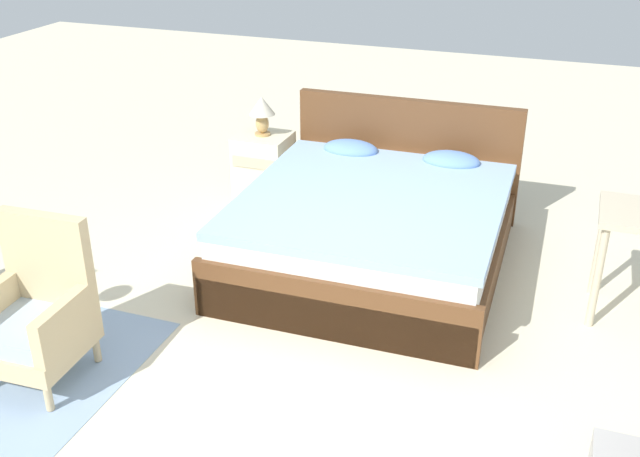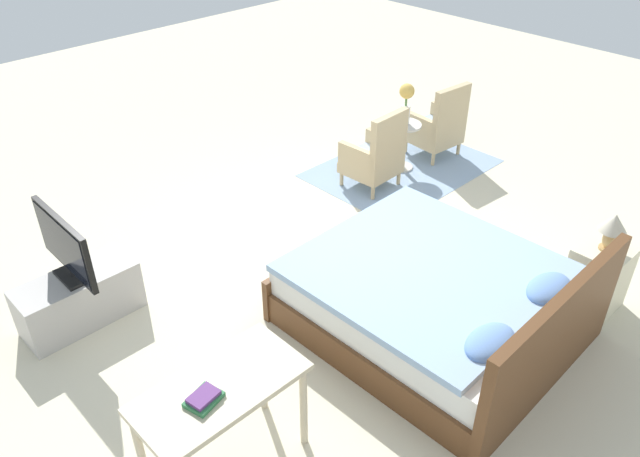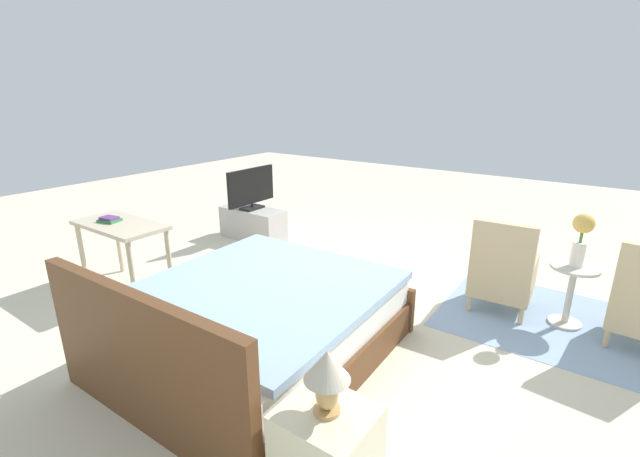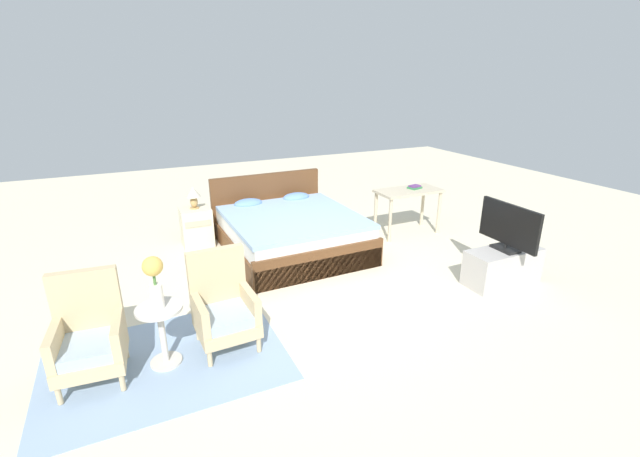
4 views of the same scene
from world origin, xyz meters
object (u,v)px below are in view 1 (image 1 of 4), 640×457
bed (376,225)px  table_lamp (262,110)px  nightstand (264,168)px  armchair_by_window_right (36,315)px

bed → table_lamp: bearing=148.4°
nightstand → table_lamp: table_lamp is taller
bed → armchair_by_window_right: bed is taller
armchair_by_window_right → table_lamp: size_ratio=2.79×
armchair_by_window_right → table_lamp: bearing=85.8°
table_lamp → bed: bearing=-31.6°
table_lamp → nightstand: bearing=-90.0°
bed → armchair_by_window_right: (-1.41, -1.93, 0.08)m
bed → table_lamp: bed is taller
armchair_by_window_right → nightstand: 2.68m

